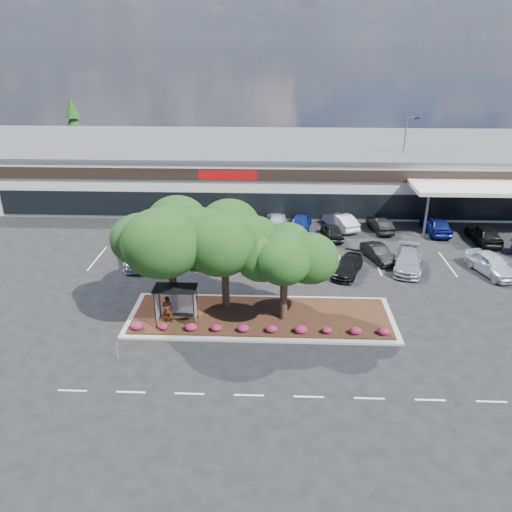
{
  "coord_description": "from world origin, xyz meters",
  "views": [
    {
      "loc": [
        -1.17,
        -25.38,
        17.58
      ],
      "look_at": [
        -2.53,
        8.62,
        2.6
      ],
      "focal_mm": 35.0,
      "sensor_mm": 36.0,
      "label": 1
    }
  ],
  "objects_px": {
    "light_pole": "(402,170)",
    "survey_stake": "(117,349)",
    "car_1": "(147,252)",
    "car_0": "(135,254)"
  },
  "relations": [
    {
      "from": "survey_stake",
      "to": "car_1",
      "type": "bearing_deg",
      "value": 96.44
    },
    {
      "from": "car_0",
      "to": "light_pole",
      "type": "bearing_deg",
      "value": 12.16
    },
    {
      "from": "survey_stake",
      "to": "car_0",
      "type": "height_order",
      "value": "car_0"
    },
    {
      "from": "car_0",
      "to": "car_1",
      "type": "xyz_separation_m",
      "value": [
        0.97,
        0.22,
        0.09
      ]
    },
    {
      "from": "light_pole",
      "to": "survey_stake",
      "type": "bearing_deg",
      "value": -128.2
    },
    {
      "from": "survey_stake",
      "to": "light_pole",
      "type": "bearing_deg",
      "value": 51.8
    },
    {
      "from": "light_pole",
      "to": "car_1",
      "type": "relative_size",
      "value": 2.0
    },
    {
      "from": "light_pole",
      "to": "car_1",
      "type": "xyz_separation_m",
      "value": [
        -24.4,
        -15.06,
        -3.64
      ]
    },
    {
      "from": "survey_stake",
      "to": "car_0",
      "type": "xyz_separation_m",
      "value": [
        -2.55,
        13.72,
        0.07
      ]
    },
    {
      "from": "light_pole",
      "to": "car_1",
      "type": "height_order",
      "value": "light_pole"
    }
  ]
}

